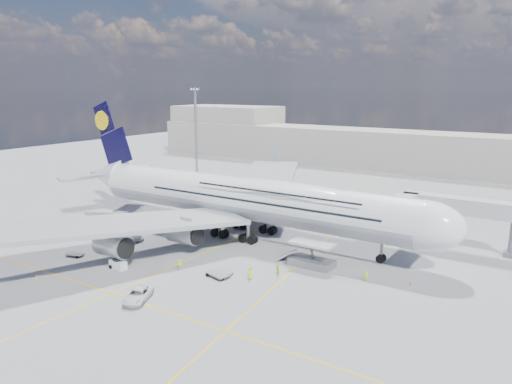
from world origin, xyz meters
The scene contains 31 objects.
ground centered at (0.00, 0.00, 0.00)m, with size 300.00×300.00×0.00m, color gray.
taxi_line_main centered at (0.00, 0.00, 0.01)m, with size 0.25×220.00×0.01m, color #E5B70C.
taxi_line_cross centered at (0.00, -20.00, 0.01)m, with size 120.00×0.25×0.01m, color #E5B70C.
taxi_line_diag centered at (14.00, 10.00, 0.01)m, with size 0.25×100.00×0.01m, color #E5B70C.
airliner centered at (0.26, 10.00, 6.87)m, with size 77.26×79.15×23.71m.
jet_bridge centered at (29.81, 20.94, 6.85)m, with size 18.80×12.10×8.50m.
cargo_loader centered at (16.82, 2.89, 1.25)m, with size 8.53×3.20×3.67m.
light_mast centered at (-40.00, 45.00, 13.21)m, with size 3.00×0.70×25.50m.
terminal centered at (0.00, 95.00, 6.00)m, with size 180.00×16.00×12.00m, color #B2AD9E.
hangar centered at (-70.00, 100.00, 9.00)m, with size 40.00×22.00×18.00m, color #B2AD9E.
dolly_row_a centered at (-19.13, -5.74, 1.00)m, with size 3.21×2.14×1.87m.
dolly_row_b centered at (-15.92, -13.41, 0.30)m, with size 2.93×2.09×0.39m.
dolly_row_c centered at (-14.11, -2.78, 1.11)m, with size 3.61×2.56×2.06m.
dolly_back centered at (-25.09, 4.07, 1.09)m, with size 3.56×2.59×2.02m.
dolly_nose_far centered at (7.98, -8.10, 0.38)m, with size 3.66×2.56×0.49m.
dolly_nose_near centered at (8.05, -7.16, 0.32)m, with size 3.13×2.21×0.42m.
baggage_tug centered at (-5.95, -13.59, 0.75)m, with size 2.82×1.50×1.70m.
catering_truck_inner centered at (-5.56, 29.96, 1.74)m, with size 6.70×4.64×3.69m.
catering_truck_outer centered at (-18.35, 42.10, 1.92)m, with size 7.49×5.10×4.13m.
service_van centered at (4.53, -19.74, 0.75)m, with size 2.49×5.40×1.50m, color silver.
crew_nose centered at (25.84, 1.68, 0.79)m, with size 0.57×0.38×1.57m, color #C2FD1A.
crew_loader centered at (14.65, -3.04, 0.76)m, with size 0.74×0.57×1.51m, color #98EB18.
crew_wing centered at (-9.03, 2.68, 0.79)m, with size 0.93×0.39×1.58m, color #D9F019.
crew_van centered at (12.16, -6.20, 0.90)m, with size 0.88×0.57×1.80m, color #D3F619.
crew_tug centered at (1.56, -8.79, 0.78)m, with size 1.01×0.58×1.56m, color #CAEE19.
cone_nose centered at (31.23, 3.91, 0.26)m, with size 0.43×0.43×0.55m.
cone_wing_left_inner centered at (-5.45, 30.93, 0.26)m, with size 0.42×0.42×0.53m.
cone_wing_left_outer centered at (-14.99, 33.32, 0.26)m, with size 0.43×0.43×0.55m.
cone_wing_right_inner centered at (-13.58, -8.15, 0.29)m, with size 0.48×0.48×0.61m.
cone_wing_right_outer centered at (-12.84, -22.12, 0.25)m, with size 0.40×0.40×0.51m.
cone_tail centered at (-35.82, 4.07, 0.29)m, with size 0.47×0.47×0.60m.
Camera 1 is at (48.25, -59.81, 26.20)m, focal length 35.00 mm.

